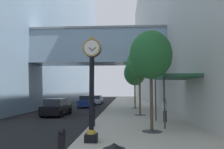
% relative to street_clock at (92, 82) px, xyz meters
% --- Properties ---
extents(ground_plane, '(110.00, 110.00, 0.00)m').
position_rel_street_clock_xyz_m(ground_plane, '(-0.77, 21.71, -2.77)').
color(ground_plane, black).
rests_on(ground_plane, ground).
extents(sidewalk_right, '(7.00, 80.00, 0.14)m').
position_rel_street_clock_xyz_m(sidewalk_right, '(2.73, 24.71, -2.70)').
color(sidewalk_right, '#ADA593').
rests_on(sidewalk_right, ground).
extents(building_block_right, '(9.00, 80.00, 31.62)m').
position_rel_street_clock_xyz_m(building_block_right, '(10.73, 24.71, 13.04)').
color(building_block_right, '#B7B2A8').
rests_on(building_block_right, ground).
extents(street_clock, '(0.84, 0.55, 4.78)m').
position_rel_street_clock_xyz_m(street_clock, '(0.00, 0.00, 0.00)').
color(street_clock, black).
rests_on(street_clock, sidewalk_right).
extents(bollard_nearest, '(0.24, 0.24, 1.10)m').
position_rel_street_clock_xyz_m(bollard_nearest, '(-0.49, -2.73, -2.06)').
color(bollard_nearest, black).
rests_on(bollard_nearest, sidewalk_right).
extents(bollard_third, '(0.24, 0.24, 1.10)m').
position_rel_street_clock_xyz_m(bollard_third, '(-0.49, 3.93, -2.06)').
color(bollard_third, black).
rests_on(bollard_third, sidewalk_right).
extents(street_tree_near, '(2.41, 2.41, 5.69)m').
position_rel_street_clock_xyz_m(street_tree_near, '(3.01, 2.39, 1.65)').
color(street_tree_near, '#333335').
rests_on(street_tree_near, sidewalk_right).
extents(street_tree_mid_near, '(2.42, 2.42, 6.27)m').
position_rel_street_clock_xyz_m(street_tree_mid_near, '(3.01, 9.96, 2.22)').
color(street_tree_mid_near, '#333335').
rests_on(street_tree_mid_near, sidewalk_right).
extents(street_tree_mid_far, '(2.87, 2.87, 6.30)m').
position_rel_street_clock_xyz_m(street_tree_mid_far, '(3.01, 17.54, 2.00)').
color(street_tree_mid_far, '#333335').
rests_on(street_tree_mid_far, sidewalk_right).
extents(pedestrian_walking, '(0.36, 0.36, 1.73)m').
position_rel_street_clock_xyz_m(pedestrian_walking, '(4.48, 5.97, -1.71)').
color(pedestrian_walking, '#23232D').
rests_on(pedestrian_walking, sidewalk_right).
extents(storefront_awning, '(2.40, 3.60, 3.30)m').
position_rel_street_clock_xyz_m(storefront_awning, '(4.99, 4.88, 0.51)').
color(storefront_awning, '#235138').
rests_on(storefront_awning, sidewalk_right).
extents(car_black_near, '(2.04, 4.46, 1.65)m').
position_rel_street_clock_xyz_m(car_black_near, '(-5.03, 10.35, -1.97)').
color(car_black_near, black).
rests_on(car_black_near, ground).
extents(car_silver_mid, '(2.13, 4.49, 1.59)m').
position_rel_street_clock_xyz_m(car_silver_mid, '(-3.29, 27.10, -1.99)').
color(car_silver_mid, '#B7BABF').
rests_on(car_silver_mid, ground).
extents(car_blue_far, '(2.07, 4.60, 1.73)m').
position_rel_street_clock_xyz_m(car_blue_far, '(-3.88, 20.33, -1.94)').
color(car_blue_far, navy).
rests_on(car_blue_far, ground).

